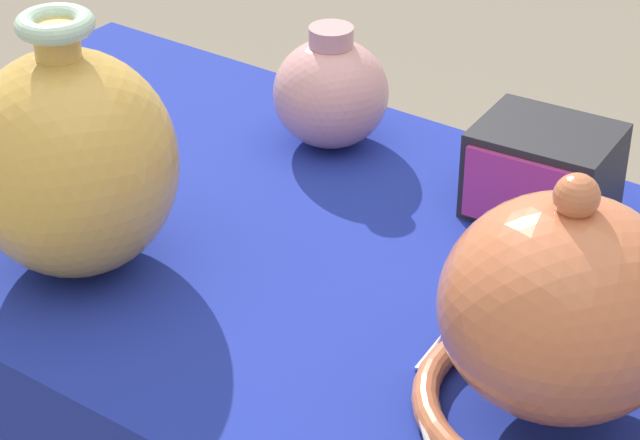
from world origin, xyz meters
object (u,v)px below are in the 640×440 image
at_px(vase_dome_bell, 561,321).
at_px(jar_round_rose, 331,92).
at_px(vase_tall_bulbous, 71,161).
at_px(mosaic_tile_box, 543,172).

bearing_deg(vase_dome_bell, jar_round_rose, 146.01).
relative_size(vase_tall_bulbous, mosaic_tile_box, 1.74).
distance_m(vase_dome_bell, jar_round_rose, 0.49).
bearing_deg(jar_round_rose, vase_tall_bulbous, -98.45).
relative_size(vase_dome_bell, jar_round_rose, 1.71).
relative_size(vase_tall_bulbous, jar_round_rose, 1.83).
height_order(mosaic_tile_box, jar_round_rose, jar_round_rose).
xyz_separation_m(vase_tall_bulbous, mosaic_tile_box, (0.31, 0.34, -0.06)).
xyz_separation_m(vase_tall_bulbous, vase_dome_bell, (0.46, 0.06, -0.02)).
xyz_separation_m(vase_dome_bell, jar_round_rose, (-0.41, 0.28, -0.03)).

